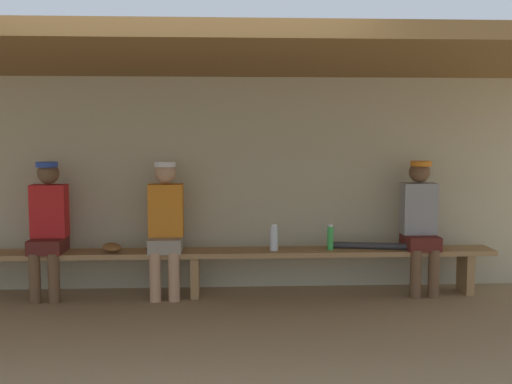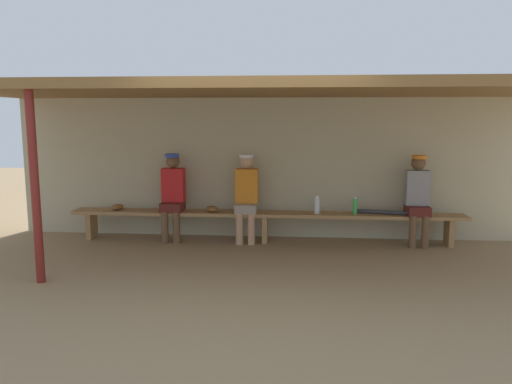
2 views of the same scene
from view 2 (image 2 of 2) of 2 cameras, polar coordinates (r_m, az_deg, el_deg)
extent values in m
plane|color=#937754|center=(6.16, 0.09, -9.31)|extent=(24.00, 24.00, 0.00)
cube|color=#B7AD8C|center=(7.90, 1.28, 2.82)|extent=(8.00, 0.20, 2.20)
cube|color=brown|center=(6.57, 0.61, 11.78)|extent=(8.00, 2.80, 0.12)
cylinder|color=maroon|center=(6.11, -24.14, 0.36)|extent=(0.10, 0.10, 2.20)
cube|color=#9E7547|center=(7.55, 1.05, -2.55)|extent=(6.00, 0.36, 0.05)
cube|color=#9E7547|center=(8.25, -18.43, -3.68)|extent=(0.08, 0.29, 0.41)
cube|color=#9E7547|center=(7.60, 1.05, -4.25)|extent=(0.08, 0.29, 0.41)
cube|color=#9E7547|center=(7.92, 21.38, -4.33)|extent=(0.08, 0.29, 0.41)
cube|color=#591E19|center=(7.71, 18.12, -2.03)|extent=(0.32, 0.40, 0.14)
cylinder|color=brown|center=(7.60, 17.63, -4.40)|extent=(0.11, 0.11, 0.48)
cylinder|color=brown|center=(7.64, 18.95, -4.39)|extent=(0.11, 0.11, 0.48)
cube|color=gray|center=(7.74, 18.10, 0.48)|extent=(0.34, 0.20, 0.52)
sphere|color=brown|center=(7.70, 18.23, 3.21)|extent=(0.21, 0.21, 0.21)
cylinder|color=orange|center=(7.65, 18.33, 3.85)|extent=(0.21, 0.21, 0.05)
cube|color=gray|center=(7.54, -1.12, -1.84)|extent=(0.32, 0.40, 0.14)
cylinder|color=tan|center=(7.45, -1.93, -4.24)|extent=(0.11, 0.11, 0.48)
cylinder|color=tan|center=(7.43, -0.55, -4.27)|extent=(0.11, 0.11, 0.48)
cube|color=orange|center=(7.57, -1.07, 0.73)|extent=(0.34, 0.20, 0.52)
sphere|color=tan|center=(7.52, -1.08, 3.52)|extent=(0.21, 0.21, 0.21)
cylinder|color=white|center=(7.48, -1.11, 4.18)|extent=(0.21, 0.21, 0.05)
cube|color=#591E19|center=(7.74, -9.58, -1.68)|extent=(0.32, 0.40, 0.14)
cylinder|color=brown|center=(7.67, -10.48, -4.01)|extent=(0.11, 0.11, 0.48)
cylinder|color=brown|center=(7.62, -9.17, -4.05)|extent=(0.11, 0.11, 0.48)
cube|color=red|center=(7.77, -9.50, 0.82)|extent=(0.34, 0.20, 0.52)
sphere|color=brown|center=(7.72, -9.57, 3.54)|extent=(0.21, 0.21, 0.21)
cylinder|color=#2D47A5|center=(7.68, -9.66, 4.18)|extent=(0.21, 0.21, 0.05)
cylinder|color=silver|center=(7.49, 7.05, -1.57)|extent=(0.08, 0.08, 0.24)
cylinder|color=white|center=(7.47, 7.07, -0.55)|extent=(0.06, 0.06, 0.02)
cylinder|color=green|center=(7.54, 11.35, -1.64)|extent=(0.06, 0.06, 0.23)
cylinder|color=white|center=(7.52, 11.38, -0.67)|extent=(0.04, 0.04, 0.02)
ellipsoid|color=brown|center=(7.61, -5.08, -1.96)|extent=(0.27, 0.29, 0.09)
ellipsoid|color=brown|center=(8.05, -15.71, -1.67)|extent=(0.24, 0.28, 0.09)
cylinder|color=#333338|center=(7.64, 14.43, -2.26)|extent=(0.87, 0.23, 0.07)
camera|label=1|loc=(1.38, -2.59, -2.90)|focal=43.18mm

